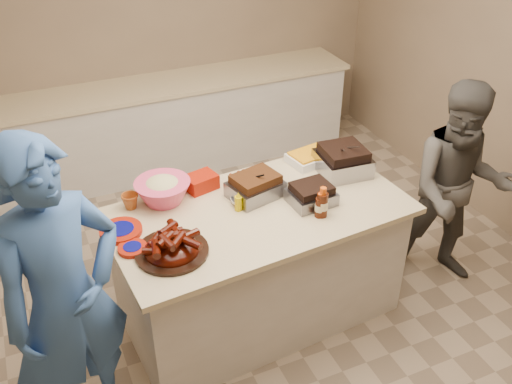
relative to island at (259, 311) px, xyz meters
name	(u,v)px	position (x,y,z in m)	size (l,w,h in m)	color
room	(265,300)	(0.09, 0.09, 0.00)	(4.50, 5.00, 2.70)	#8D785D
back_counter	(174,124)	(0.09, 2.29, 0.45)	(3.60, 0.64, 0.90)	beige
island	(259,311)	(0.00, 0.00, 0.00)	(1.90, 1.00, 0.90)	beige
rib_platter	(172,253)	(-0.64, -0.20, 0.90)	(0.43, 0.43, 0.17)	#460B02
pulled_pork_tray	(255,196)	(0.04, 0.15, 0.90)	(0.34, 0.25, 0.10)	#47230F
brisket_tray	(311,203)	(0.34, -0.07, 0.90)	(0.28, 0.23, 0.08)	black
roasting_pan	(342,172)	(0.72, 0.19, 0.90)	(0.33, 0.33, 0.13)	gray
coleslaw_bowl	(164,201)	(-0.53, 0.33, 0.90)	(0.36, 0.36, 0.25)	#E34571
sausage_plate	(253,186)	(0.07, 0.27, 0.90)	(0.30, 0.30, 0.05)	silver
mac_cheese_dish	(310,162)	(0.58, 0.40, 0.90)	(0.31, 0.22, 0.08)	#EFA311
bbq_bottle_a	(319,216)	(0.31, -0.22, 0.90)	(0.06, 0.06, 0.17)	#3D1407
bbq_bottle_b	(321,216)	(0.33, -0.22, 0.90)	(0.07, 0.07, 0.21)	#3D1407
mustard_bottle	(239,210)	(-0.12, 0.04, 0.90)	(0.05, 0.05, 0.13)	#DBC000
sauce_bowl	(241,203)	(-0.08, 0.11, 0.90)	(0.14, 0.04, 0.14)	silver
plate_stack_large	(121,233)	(-0.86, 0.11, 0.90)	(0.25, 0.25, 0.03)	#931505
plate_stack_small	(133,250)	(-0.84, -0.08, 0.90)	(0.17, 0.17, 0.02)	#931505
plastic_cup	(131,208)	(-0.74, 0.34, 0.90)	(0.11, 0.10, 0.11)	#9E4E1B
basket_stack	(201,188)	(-0.26, 0.38, 0.90)	(0.20, 0.15, 0.10)	#931505
guest_gray	(438,273)	(1.46, -0.18, 0.00)	(0.77, 1.58, 0.60)	#4D4A45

